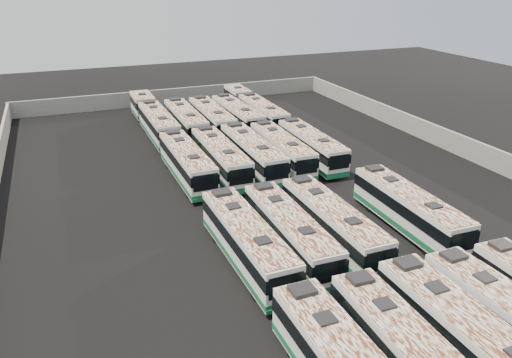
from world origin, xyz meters
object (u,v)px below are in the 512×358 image
at_px(bus_back_far_left, 153,117).
at_px(bus_back_left, 186,121).
at_px(bus_midback_far_left, 187,162).
at_px(bus_back_far_right, 254,108).
at_px(bus_midfront_far_left, 247,242).
at_px(bus_midfront_left, 290,232).
at_px(bus_back_right, 237,116).
at_px(bus_back_center, 212,119).
at_px(bus_front_center, 469,342).
at_px(bus_midback_center, 252,153).
at_px(bus_midback_right, 282,150).
at_px(bus_midfront_center, 332,223).
at_px(bus_midback_far_right, 311,146).
at_px(bus_midback_left, 220,157).
at_px(bus_midfront_far_right, 409,209).

distance_m(bus_back_far_left, bus_back_left, 4.49).
bearing_deg(bus_midback_far_left, bus_back_far_right, 50.22).
bearing_deg(bus_midback_far_left, bus_midfront_far_left, -90.66).
height_order(bus_midfront_left, bus_back_right, bus_back_right).
xyz_separation_m(bus_back_center, bus_back_far_right, (6.58, 3.05, -0.08)).
distance_m(bus_front_center, bus_midback_center, 28.39).
relative_size(bus_midback_center, bus_midback_right, 1.04).
xyz_separation_m(bus_midback_far_left, bus_back_center, (6.37, 12.90, 0.02)).
bearing_deg(bus_midfront_center, bus_midback_center, 89.70).
relative_size(bus_midfront_left, bus_back_left, 0.96).
distance_m(bus_midfront_far_left, bus_back_far_left, 31.74).
bearing_deg(bus_midback_far_right, bus_midfront_far_left, -128.67).
relative_size(bus_midback_center, bus_back_far_right, 0.67).
bearing_deg(bus_back_left, bus_back_far_right, 16.96).
xyz_separation_m(bus_midfront_center, bus_back_far_right, (6.48, 31.31, -0.03)).
xyz_separation_m(bus_midback_left, bus_midback_right, (6.35, -0.01, -0.05)).
xyz_separation_m(bus_midfront_left, bus_midback_far_right, (9.66, 15.32, -0.00)).
xyz_separation_m(bus_midback_far_left, bus_midback_left, (3.26, 0.10, 0.00)).
xyz_separation_m(bus_midfront_left, bus_midfront_far_right, (9.74, -0.11, 0.02)).
bearing_deg(bus_midback_far_left, bus_midfront_left, -78.99).
relative_size(bus_front_center, bus_back_left, 0.99).
relative_size(bus_midfront_far_left, bus_back_far_right, 0.67).
bearing_deg(bus_midfront_left, bus_midfront_far_left, -175.58).
xyz_separation_m(bus_midfront_far_left, bus_midback_right, (9.60, 15.63, -0.04)).
bearing_deg(bus_midback_center, bus_midback_left, 178.03).
bearing_deg(bus_midback_far_right, bus_back_center, 117.53).
height_order(bus_midback_right, bus_back_left, bus_back_left).
bearing_deg(bus_midfront_far_right, bus_midback_far_left, 131.07).
bearing_deg(bus_midback_right, bus_back_center, 105.29).
relative_size(bus_midback_left, bus_midback_far_right, 1.03).
bearing_deg(bus_midback_center, bus_back_right, 76.28).
xyz_separation_m(bus_back_left, bus_back_right, (6.41, -0.02, -0.01)).
distance_m(bus_midback_center, bus_back_far_left, 17.43).
bearing_deg(bus_midfront_far_right, bus_midback_right, 103.20).
relative_size(bus_midfront_far_right, bus_back_center, 0.97).
relative_size(bus_back_center, bus_back_far_right, 0.68).
height_order(bus_midback_left, bus_midback_far_right, bus_midback_left).
bearing_deg(bus_midback_center, bus_midfront_center, -90.00).
bearing_deg(bus_midback_far_left, bus_midback_far_right, -0.78).
distance_m(bus_midfront_left, bus_midback_center, 15.68).
bearing_deg(bus_back_center, bus_back_right, 2.45).
relative_size(bus_midback_right, bus_back_far_left, 0.63).
height_order(bus_midback_center, bus_back_right, bus_midback_center).
bearing_deg(bus_midfront_far_right, bus_back_center, 104.17).
height_order(bus_midback_far_left, bus_midback_left, bus_midback_left).
xyz_separation_m(bus_midfront_far_left, bus_midback_center, (6.44, 15.54, 0.03)).
xyz_separation_m(bus_midback_left, bus_back_far_right, (9.69, 15.85, -0.06)).
bearing_deg(bus_back_left, bus_back_far_left, 135.65).
xyz_separation_m(bus_midfront_center, bus_back_center, (-0.10, 28.26, 0.05)).
distance_m(bus_midfront_left, bus_back_left, 28.38).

